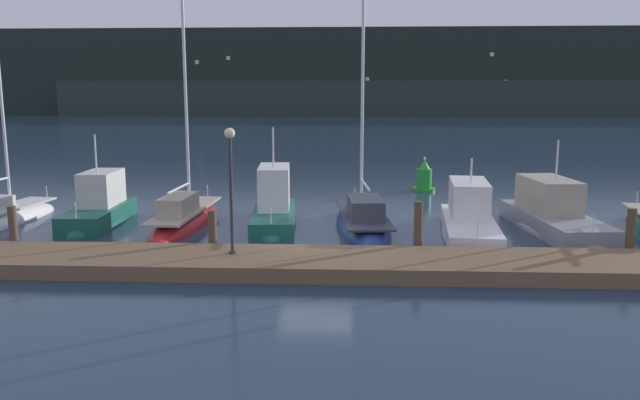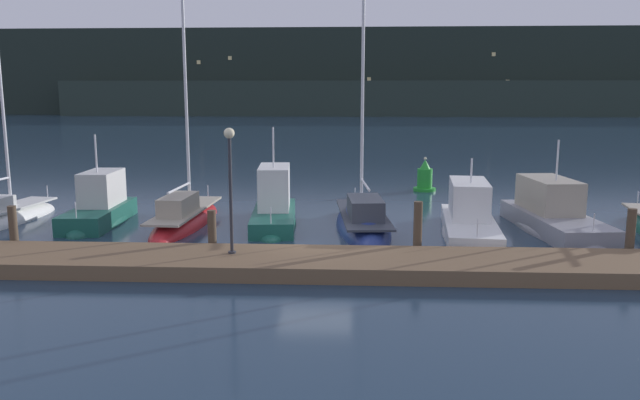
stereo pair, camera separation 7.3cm
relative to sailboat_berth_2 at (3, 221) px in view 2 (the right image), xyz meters
The scene contains 16 objects.
ground_plane 13.32m from the sailboat_berth_2, 15.18° to the right, with size 400.00×400.00×0.00m, color #1E3347.
dock 14.16m from the sailboat_berth_2, 24.80° to the right, with size 39.76×2.80×0.45m, color brown.
mooring_pile_1 5.20m from the sailboat_berth_2, 56.34° to the right, with size 0.28×0.28×1.57m, color #4C3D2D.
mooring_pile_2 10.46m from the sailboat_berth_2, 24.26° to the right, with size 0.28×0.28×1.48m, color #4C3D2D.
mooring_pile_3 16.77m from the sailboat_berth_2, 14.85° to the right, with size 0.28×0.28×1.84m, color #4C3D2D.
mooring_pile_4 23.26m from the sailboat_berth_2, 10.64° to the right, with size 0.28×0.28×1.68m, color #4C3D2D.
sailboat_berth_2 is the anchor object (origin of this frame).
motorboat_berth_3 3.90m from the sailboat_berth_2, ahead, with size 2.06×5.41×4.27m.
sailboat_berth_4 7.40m from the sailboat_berth_2, ahead, with size 1.95×7.39×11.55m.
motorboat_berth_5 10.97m from the sailboat_berth_2, ahead, with size 2.27×6.23×4.45m.
sailboat_berth_6 14.50m from the sailboat_berth_2, ahead, with size 2.63×7.47×11.52m.
motorboat_berth_7 18.50m from the sailboat_berth_2, ahead, with size 2.68×7.11×3.35m.
motorboat_berth_8 21.81m from the sailboat_berth_2, ahead, with size 2.97×7.30×4.07m.
channel_buoy 20.32m from the sailboat_berth_2, 27.79° to the left, with size 1.21×1.21×1.83m.
dock_lamppost 12.28m from the sailboat_berth_2, 28.79° to the right, with size 0.32×0.32×3.79m.
hillside_backdrop 121.94m from the sailboat_berth_2, 83.28° to the left, with size 240.00×23.00×18.85m.
Camera 2 is at (1.22, -20.43, 5.31)m, focal length 35.00 mm.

